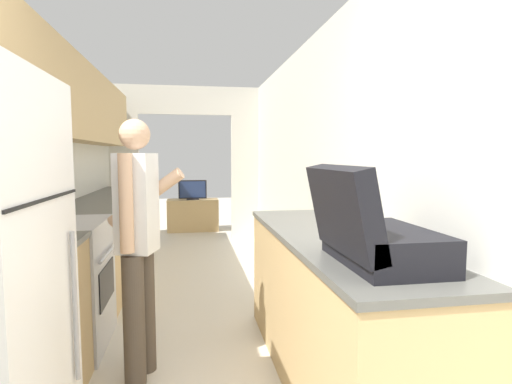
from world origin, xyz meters
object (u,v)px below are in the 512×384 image
person (138,242)px  tv_cabinet (193,215)px  television (193,190)px  range_oven (61,285)px  suitcase (369,233)px

person → tv_cabinet: 4.99m
tv_cabinet → television: size_ratio=1.82×
range_oven → person: size_ratio=0.66×
range_oven → tv_cabinet: range_oven is taller
person → suitcase: size_ratio=2.68×
suitcase → tv_cabinet: suitcase is taller
television → suitcase: bearing=-83.0°
range_oven → television: (0.98, 4.41, 0.29)m
suitcase → person: bearing=140.8°
suitcase → range_oven: bearing=140.8°
person → television: (0.38, 4.90, -0.11)m
tv_cabinet → person: bearing=-94.4°
tv_cabinet → suitcase: bearing=-83.0°
tv_cabinet → television: bearing=-90.0°
suitcase → tv_cabinet: 5.93m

